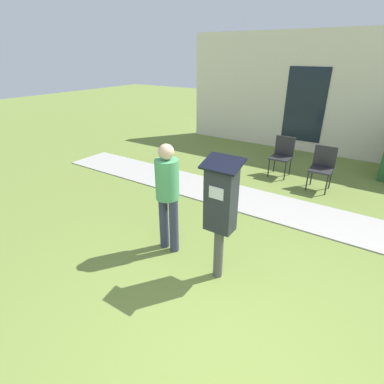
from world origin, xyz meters
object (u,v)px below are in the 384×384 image
at_px(parking_meter, 221,205).
at_px(outdoor_chair_middle, 323,165).
at_px(person_standing, 168,191).
at_px(outdoor_chair_left, 283,153).

relative_size(parking_meter, outdoor_chair_middle, 1.77).
distance_m(parking_meter, person_standing, 0.90).
height_order(parking_meter, person_standing, parking_meter).
relative_size(person_standing, outdoor_chair_middle, 1.76).
bearing_deg(person_standing, parking_meter, 19.29).
bearing_deg(parking_meter, person_standing, 171.43).
relative_size(parking_meter, person_standing, 1.01).
bearing_deg(parking_meter, outdoor_chair_left, 97.37).
xyz_separation_m(person_standing, outdoor_chair_left, (0.38, 3.79, -0.40)).
xyz_separation_m(person_standing, outdoor_chair_middle, (1.32, 3.48, -0.40)).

